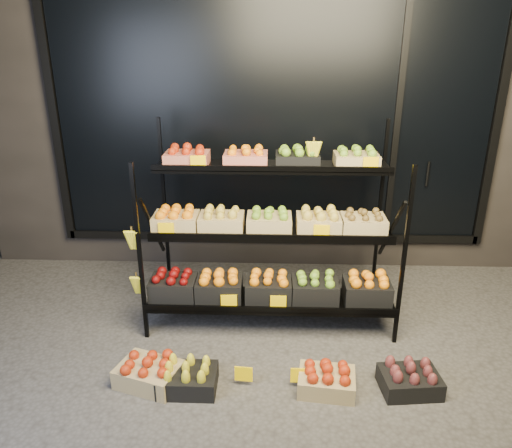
{
  "coord_description": "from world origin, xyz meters",
  "views": [
    {
      "loc": [
        0.01,
        -3.32,
        2.42
      ],
      "look_at": [
        -0.13,
        0.55,
        0.88
      ],
      "focal_mm": 35.0,
      "sensor_mm": 36.0,
      "label": 1
    }
  ],
  "objects_px": {
    "floor_crate_left": "(149,372)",
    "display_rack": "(268,232)",
    "floor_crate_midleft": "(188,377)",
    "floor_crate_midright": "(327,379)"
  },
  "relations": [
    {
      "from": "display_rack",
      "to": "floor_crate_left",
      "type": "distance_m",
      "value": 1.48
    },
    {
      "from": "floor_crate_left",
      "to": "floor_crate_midright",
      "type": "bearing_deg",
      "value": 17.0
    },
    {
      "from": "floor_crate_midleft",
      "to": "floor_crate_midright",
      "type": "height_order",
      "value": "floor_crate_midleft"
    },
    {
      "from": "display_rack",
      "to": "floor_crate_left",
      "type": "bearing_deg",
      "value": -130.36
    },
    {
      "from": "floor_crate_midleft",
      "to": "floor_crate_midright",
      "type": "distance_m",
      "value": 0.99
    },
    {
      "from": "floor_crate_midright",
      "to": "display_rack",
      "type": "bearing_deg",
      "value": 119.71
    },
    {
      "from": "floor_crate_left",
      "to": "floor_crate_midright",
      "type": "relative_size",
      "value": 1.2
    },
    {
      "from": "display_rack",
      "to": "floor_crate_left",
      "type": "height_order",
      "value": "display_rack"
    },
    {
      "from": "floor_crate_left",
      "to": "display_rack",
      "type": "bearing_deg",
      "value": 68.02
    },
    {
      "from": "display_rack",
      "to": "floor_crate_midright",
      "type": "distance_m",
      "value": 1.31
    }
  ]
}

